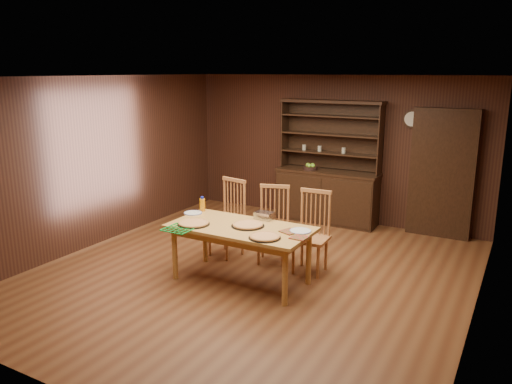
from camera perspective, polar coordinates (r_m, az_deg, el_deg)
The scene contains 20 objects.
floor at distance 6.83m, azimuth -0.48°, elevation -9.31°, with size 6.00×6.00×0.00m, color brown.
room_shell at distance 6.38m, azimuth -0.50°, elevation 3.83°, with size 6.00×6.00×6.00m.
china_hutch at distance 9.03m, azimuth 8.16°, elevation 0.29°, with size 1.84×0.52×2.17m.
doorway at distance 8.61m, azimuth 20.50°, elevation 1.98°, with size 1.00×0.18×2.10m, color black.
wall_clock at distance 8.64m, azimuth 17.41°, elevation 7.97°, with size 0.30×0.05×0.30m.
dining_table at distance 6.38m, azimuth -1.77°, elevation -4.66°, with size 1.82×0.91×0.75m.
chair_left at distance 7.37m, azimuth -3.02°, elevation -2.60°, with size 0.54×0.53×1.14m.
chair_center at distance 7.12m, azimuth 2.02°, elevation -3.35°, with size 0.56×0.55×1.10m.
chair_right at distance 6.80m, azimuth 6.48°, elevation -4.17°, with size 0.48×0.46×1.12m.
pizza_left at distance 6.46m, azimuth -7.15°, elevation -3.56°, with size 0.42×0.42×0.04m.
pizza_right at distance 5.90m, azimuth 1.01°, elevation -5.13°, with size 0.38×0.38×0.04m.
pizza_center at distance 6.34m, azimuth -0.94°, elevation -3.78°, with size 0.42×0.42×0.04m.
cooling_rack at distance 6.31m, azimuth -8.79°, elevation -4.14°, with size 0.34×0.34×0.02m, color green, non-canonical shape.
plate_left at distance 6.95m, azimuth -7.21°, elevation -2.38°, with size 0.25×0.25×0.02m.
plate_right at distance 6.16m, azimuth 5.10°, elevation -4.44°, with size 0.27×0.27×0.02m.
foil_dish at distance 6.64m, azimuth 0.96°, elevation -2.71°, with size 0.24×0.17×0.09m, color silver.
juice_bottle at distance 7.04m, azimuth -6.15°, elevation -1.42°, with size 0.08×0.08×0.21m.
pot_holder_a at distance 5.93m, azimuth 4.96°, elevation -5.20°, with size 0.19×0.19×0.01m, color red.
pot_holder_b at distance 6.13m, azimuth 3.86°, elevation -4.53°, with size 0.20×0.20×0.01m, color red.
fruit_bowl at distance 9.00m, azimuth 6.24°, elevation 2.84°, with size 0.26×0.26×0.12m.
Camera 1 is at (3.11, -5.47, 2.68)m, focal length 35.00 mm.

